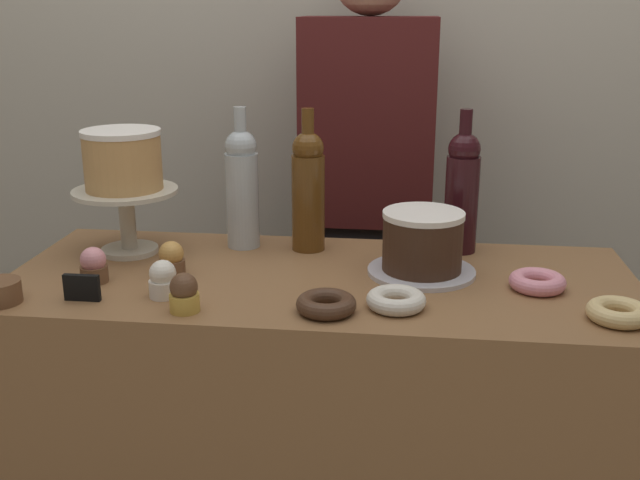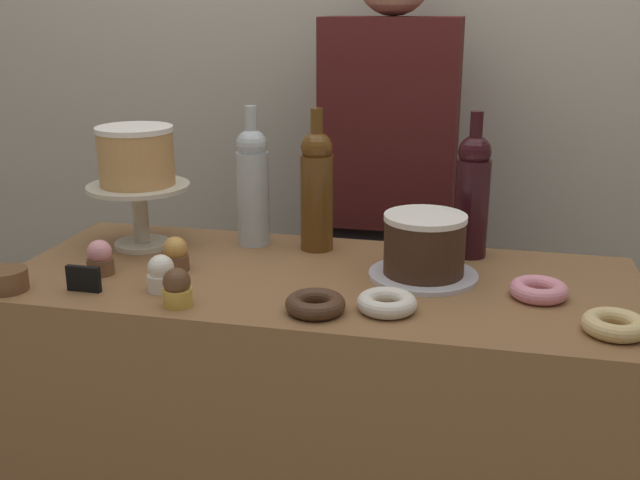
{
  "view_description": "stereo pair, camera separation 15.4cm",
  "coord_description": "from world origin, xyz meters",
  "px_view_note": "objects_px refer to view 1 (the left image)",
  "views": [
    {
      "loc": [
        0.18,
        -1.46,
        1.43
      ],
      "look_at": [
        0.0,
        0.0,
        0.97
      ],
      "focal_mm": 41.98,
      "sensor_mm": 36.0,
      "label": 1
    },
    {
      "loc": [
        0.33,
        -1.43,
        1.43
      ],
      "look_at": [
        0.0,
        0.0,
        0.97
      ],
      "focal_mm": 41.98,
      "sensor_mm": 36.0,
      "label": 2
    }
  ],
  "objects_px": {
    "white_layer_cake": "(123,160)",
    "wine_bottle_clear": "(242,186)",
    "cake_stand_pedestal": "(127,210)",
    "cupcake_caramel": "(172,260)",
    "donut_sugar": "(396,300)",
    "wine_bottle_dark_red": "(462,190)",
    "cupcake_strawberry": "(94,266)",
    "wine_bottle_amber": "(308,188)",
    "cupcake_vanilla": "(163,280)",
    "donut_glazed": "(618,312)",
    "donut_chocolate": "(326,304)",
    "donut_pink": "(537,282)",
    "cupcake_chocolate": "(184,294)",
    "chocolate_round_cake": "(423,241)",
    "price_sign_chalkboard": "(82,288)",
    "barista_figure": "(366,222)"
  },
  "relations": [
    {
      "from": "wine_bottle_dark_red",
      "to": "donut_chocolate",
      "type": "xyz_separation_m",
      "value": [
        -0.26,
        -0.4,
        -0.13
      ]
    },
    {
      "from": "donut_glazed",
      "to": "barista_figure",
      "type": "bearing_deg",
      "value": 123.6
    },
    {
      "from": "cake_stand_pedestal",
      "to": "chocolate_round_cake",
      "type": "bearing_deg",
      "value": -5.4
    },
    {
      "from": "cake_stand_pedestal",
      "to": "white_layer_cake",
      "type": "xyz_separation_m",
      "value": [
        0.0,
        0.0,
        0.11
      ]
    },
    {
      "from": "donut_chocolate",
      "to": "donut_glazed",
      "type": "bearing_deg",
      "value": 2.63
    },
    {
      "from": "cake_stand_pedestal",
      "to": "wine_bottle_clear",
      "type": "bearing_deg",
      "value": 17.84
    },
    {
      "from": "wine_bottle_clear",
      "to": "cake_stand_pedestal",
      "type": "bearing_deg",
      "value": -162.16
    },
    {
      "from": "donut_sugar",
      "to": "wine_bottle_dark_red",
      "type": "bearing_deg",
      "value": 69.52
    },
    {
      "from": "cupcake_chocolate",
      "to": "barista_figure",
      "type": "relative_size",
      "value": 0.05
    },
    {
      "from": "cupcake_caramel",
      "to": "donut_sugar",
      "type": "xyz_separation_m",
      "value": [
        0.47,
        -0.12,
        -0.02
      ]
    },
    {
      "from": "wine_bottle_dark_red",
      "to": "cupcake_chocolate",
      "type": "height_order",
      "value": "wine_bottle_dark_red"
    },
    {
      "from": "donut_glazed",
      "to": "barista_figure",
      "type": "height_order",
      "value": "barista_figure"
    },
    {
      "from": "cupcake_caramel",
      "to": "cupcake_vanilla",
      "type": "xyz_separation_m",
      "value": [
        0.02,
        -0.12,
        0.0
      ]
    },
    {
      "from": "price_sign_chalkboard",
      "to": "barista_figure",
      "type": "distance_m",
      "value": 0.92
    },
    {
      "from": "cupcake_caramel",
      "to": "donut_pink",
      "type": "distance_m",
      "value": 0.75
    },
    {
      "from": "white_layer_cake",
      "to": "wine_bottle_amber",
      "type": "distance_m",
      "value": 0.42
    },
    {
      "from": "chocolate_round_cake",
      "to": "wine_bottle_amber",
      "type": "relative_size",
      "value": 0.52
    },
    {
      "from": "wine_bottle_clear",
      "to": "barista_figure",
      "type": "relative_size",
      "value": 0.2
    },
    {
      "from": "wine_bottle_amber",
      "to": "chocolate_round_cake",
      "type": "bearing_deg",
      "value": -28.11
    },
    {
      "from": "wine_bottle_amber",
      "to": "donut_pink",
      "type": "height_order",
      "value": "wine_bottle_amber"
    },
    {
      "from": "cupcake_chocolate",
      "to": "donut_pink",
      "type": "distance_m",
      "value": 0.69
    },
    {
      "from": "cupcake_chocolate",
      "to": "price_sign_chalkboard",
      "type": "relative_size",
      "value": 1.06
    },
    {
      "from": "wine_bottle_amber",
      "to": "donut_pink",
      "type": "xyz_separation_m",
      "value": [
        0.49,
        -0.2,
        -0.13
      ]
    },
    {
      "from": "cake_stand_pedestal",
      "to": "donut_pink",
      "type": "distance_m",
      "value": 0.9
    },
    {
      "from": "wine_bottle_clear",
      "to": "cupcake_caramel",
      "type": "distance_m",
      "value": 0.26
    },
    {
      "from": "cake_stand_pedestal",
      "to": "donut_sugar",
      "type": "relative_size",
      "value": 2.09
    },
    {
      "from": "wine_bottle_dark_red",
      "to": "donut_sugar",
      "type": "distance_m",
      "value": 0.41
    },
    {
      "from": "cake_stand_pedestal",
      "to": "cupcake_caramel",
      "type": "bearing_deg",
      "value": -43.43
    },
    {
      "from": "chocolate_round_cake",
      "to": "cupcake_vanilla",
      "type": "distance_m",
      "value": 0.53
    },
    {
      "from": "wine_bottle_dark_red",
      "to": "donut_pink",
      "type": "bearing_deg",
      "value": -58.65
    },
    {
      "from": "white_layer_cake",
      "to": "wine_bottle_clear",
      "type": "relative_size",
      "value": 0.53
    },
    {
      "from": "wine_bottle_amber",
      "to": "cupcake_vanilla",
      "type": "distance_m",
      "value": 0.42
    },
    {
      "from": "cupcake_strawberry",
      "to": "donut_pink",
      "type": "distance_m",
      "value": 0.89
    },
    {
      "from": "cupcake_chocolate",
      "to": "donut_chocolate",
      "type": "height_order",
      "value": "cupcake_chocolate"
    },
    {
      "from": "wine_bottle_amber",
      "to": "donut_glazed",
      "type": "xyz_separation_m",
      "value": [
        0.61,
        -0.35,
        -0.13
      ]
    },
    {
      "from": "cupcake_chocolate",
      "to": "donut_chocolate",
      "type": "xyz_separation_m",
      "value": [
        0.26,
        0.03,
        -0.02
      ]
    },
    {
      "from": "chocolate_round_cake",
      "to": "donut_pink",
      "type": "xyz_separation_m",
      "value": [
        0.23,
        -0.06,
        -0.06
      ]
    },
    {
      "from": "chocolate_round_cake",
      "to": "barista_figure",
      "type": "relative_size",
      "value": 0.11
    },
    {
      "from": "white_layer_cake",
      "to": "chocolate_round_cake",
      "type": "height_order",
      "value": "white_layer_cake"
    },
    {
      "from": "cupcake_strawberry",
      "to": "wine_bottle_amber",
      "type": "bearing_deg",
      "value": 33.68
    },
    {
      "from": "cupcake_caramel",
      "to": "donut_sugar",
      "type": "relative_size",
      "value": 0.66
    },
    {
      "from": "wine_bottle_clear",
      "to": "donut_sugar",
      "type": "distance_m",
      "value": 0.51
    },
    {
      "from": "wine_bottle_clear",
      "to": "cupcake_caramel",
      "type": "relative_size",
      "value": 4.38
    },
    {
      "from": "chocolate_round_cake",
      "to": "cupcake_chocolate",
      "type": "relative_size",
      "value": 2.28
    },
    {
      "from": "white_layer_cake",
      "to": "barista_figure",
      "type": "relative_size",
      "value": 0.11
    },
    {
      "from": "donut_pink",
      "to": "cupcake_caramel",
      "type": "bearing_deg",
      "value": -179.29
    },
    {
      "from": "chocolate_round_cake",
      "to": "wine_bottle_clear",
      "type": "relative_size",
      "value": 0.52
    },
    {
      "from": "wine_bottle_dark_red",
      "to": "donut_sugar",
      "type": "height_order",
      "value": "wine_bottle_dark_red"
    },
    {
      "from": "donut_glazed",
      "to": "donut_sugar",
      "type": "height_order",
      "value": "same"
    },
    {
      "from": "wine_bottle_amber",
      "to": "donut_chocolate",
      "type": "bearing_deg",
      "value": -77.24
    }
  ]
}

